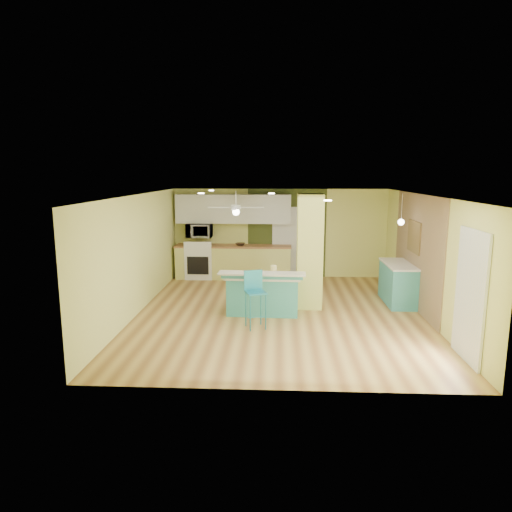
# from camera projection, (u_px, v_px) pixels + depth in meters

# --- Properties ---
(floor) EXTENTS (6.00, 7.00, 0.01)m
(floor) POSITION_uv_depth(u_px,v_px,m) (279.00, 313.00, 9.72)
(floor) COLOR olive
(floor) RESTS_ON ground
(ceiling) EXTENTS (6.00, 7.00, 0.01)m
(ceiling) POSITION_uv_depth(u_px,v_px,m) (280.00, 195.00, 9.26)
(ceiling) COLOR white
(ceiling) RESTS_ON wall_back
(wall_back) EXTENTS (6.00, 0.01, 2.50)m
(wall_back) POSITION_uv_depth(u_px,v_px,m) (280.00, 233.00, 12.93)
(wall_back) COLOR #E2E67B
(wall_back) RESTS_ON floor
(wall_front) EXTENTS (6.00, 0.01, 2.50)m
(wall_front) POSITION_uv_depth(u_px,v_px,m) (280.00, 303.00, 6.05)
(wall_front) COLOR #E2E67B
(wall_front) RESTS_ON floor
(wall_left) EXTENTS (0.01, 7.00, 2.50)m
(wall_left) POSITION_uv_depth(u_px,v_px,m) (138.00, 254.00, 9.64)
(wall_left) COLOR #E2E67B
(wall_left) RESTS_ON floor
(wall_right) EXTENTS (0.01, 7.00, 2.50)m
(wall_right) POSITION_uv_depth(u_px,v_px,m) (426.00, 257.00, 9.34)
(wall_right) COLOR #E2E67B
(wall_right) RESTS_ON floor
(wood_panel) EXTENTS (0.02, 3.40, 2.50)m
(wood_panel) POSITION_uv_depth(u_px,v_px,m) (417.00, 252.00, 9.93)
(wood_panel) COLOR #806449
(wood_panel) RESTS_ON floor
(olive_accent) EXTENTS (2.20, 0.02, 2.50)m
(olive_accent) POSITION_uv_depth(u_px,v_px,m) (287.00, 233.00, 12.91)
(olive_accent) COLOR #3D471C
(olive_accent) RESTS_ON floor
(interior_door) EXTENTS (0.82, 0.05, 2.00)m
(interior_door) POSITION_uv_depth(u_px,v_px,m) (287.00, 242.00, 12.93)
(interior_door) COLOR silver
(interior_door) RESTS_ON floor
(french_door) EXTENTS (0.04, 1.08, 2.10)m
(french_door) POSITION_uv_depth(u_px,v_px,m) (470.00, 296.00, 7.12)
(french_door) COLOR white
(french_door) RESTS_ON floor
(column) EXTENTS (0.55, 0.55, 2.50)m
(column) POSITION_uv_depth(u_px,v_px,m) (310.00, 252.00, 9.95)
(column) COLOR #B8BC57
(column) RESTS_ON floor
(kitchen_run) EXTENTS (3.25, 0.63, 0.94)m
(kitchen_run) POSITION_uv_depth(u_px,v_px,m) (233.00, 262.00, 12.84)
(kitchen_run) COLOR #DBD972
(kitchen_run) RESTS_ON floor
(stove) EXTENTS (0.76, 0.66, 1.08)m
(stove) POSITION_uv_depth(u_px,v_px,m) (200.00, 262.00, 12.88)
(stove) COLOR white
(stove) RESTS_ON floor
(upper_cabinets) EXTENTS (3.20, 0.34, 0.80)m
(upper_cabinets) POSITION_uv_depth(u_px,v_px,m) (233.00, 209.00, 12.69)
(upper_cabinets) COLOR silver
(upper_cabinets) RESTS_ON wall_back
(microwave) EXTENTS (0.70, 0.48, 0.39)m
(microwave) POSITION_uv_depth(u_px,v_px,m) (199.00, 231.00, 12.73)
(microwave) COLOR silver
(microwave) RESTS_ON wall_back
(ceiling_fan) EXTENTS (1.41, 1.41, 0.61)m
(ceiling_fan) POSITION_uv_depth(u_px,v_px,m) (236.00, 208.00, 11.36)
(ceiling_fan) COLOR white
(ceiling_fan) RESTS_ON ceiling
(pendant_lamp) EXTENTS (0.14, 0.14, 0.69)m
(pendant_lamp) POSITION_uv_depth(u_px,v_px,m) (401.00, 222.00, 9.98)
(pendant_lamp) COLOR silver
(pendant_lamp) RESTS_ON ceiling
(wall_decor) EXTENTS (0.03, 0.90, 0.70)m
(wall_decor) POSITION_uv_depth(u_px,v_px,m) (414.00, 237.00, 10.08)
(wall_decor) COLOR brown
(wall_decor) RESTS_ON wood_panel
(peninsula) EXTENTS (1.79, 1.00, 0.95)m
(peninsula) POSITION_uv_depth(u_px,v_px,m) (263.00, 293.00, 9.67)
(peninsula) COLOR teal
(peninsula) RESTS_ON floor
(bar_stool) EXTENTS (0.47, 0.47, 1.10)m
(bar_stool) POSITION_uv_depth(u_px,v_px,m) (255.00, 290.00, 8.73)
(bar_stool) COLOR teal
(bar_stool) RESTS_ON floor
(side_counter) EXTENTS (0.61, 1.44, 0.92)m
(side_counter) POSITION_uv_depth(u_px,v_px,m) (398.00, 283.00, 10.40)
(side_counter) COLOR teal
(side_counter) RESTS_ON floor
(fruit_bowl) EXTENTS (0.30, 0.30, 0.07)m
(fruit_bowl) POSITION_uv_depth(u_px,v_px,m) (240.00, 244.00, 12.71)
(fruit_bowl) COLOR #362516
(fruit_bowl) RESTS_ON kitchen_run
(canister) EXTENTS (0.13, 0.13, 0.17)m
(canister) POSITION_uv_depth(u_px,v_px,m) (274.00, 269.00, 9.78)
(canister) COLOR yellow
(canister) RESTS_ON peninsula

